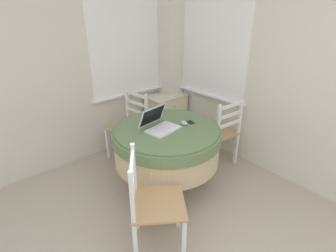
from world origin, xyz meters
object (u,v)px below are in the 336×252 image
Objects in this scene: dining_chair_near_back_window at (129,126)px; laptop at (159,124)px; dining_chair_near_right_window at (219,132)px; corner_cabinet at (166,116)px; round_dining_table at (167,142)px; computer_mouse at (184,123)px; cell_phone at (191,122)px; dining_chair_camera_near at (153,204)px.

laptop is at bearing -99.06° from dining_chair_near_back_window.
dining_chair_near_right_window is (0.89, -0.11, -0.34)m from laptop.
dining_chair_near_back_window is at bearing -168.34° from corner_cabinet.
round_dining_table is at bearing -130.45° from corner_cabinet.
computer_mouse is 0.10m from cell_phone.
laptop reaches higher than computer_mouse.
computer_mouse is 0.09× the size of dining_chair_near_right_window.
dining_chair_camera_near is (-0.92, -0.48, -0.30)m from cell_phone.
computer_mouse is (0.26, -0.10, -0.03)m from laptop.
cell_phone reaches higher than round_dining_table.
laptop is 1.40m from corner_cabinet.
dining_chair_camera_near is at bearing -149.22° from computer_mouse.
laptop reaches higher than dining_chair_near_right_window.
computer_mouse is 0.13× the size of corner_cabinet.
computer_mouse is (0.20, -0.06, 0.20)m from round_dining_table.
laptop is 0.42× the size of dining_chair_near_back_window.
dining_chair_camera_near is (-0.69, -1.39, 0.00)m from dining_chair_near_back_window.
laptop is at bearing -133.79° from corner_cabinet.
computer_mouse is 0.70m from dining_chair_near_right_window.
laptop is at bearing 163.06° from cell_phone.
dining_chair_near_back_window is at bearing 63.53° from dining_chair_camera_near.
corner_cabinet is at bearing 88.59° from dining_chair_near_right_window.
dining_chair_near_right_window reaches higher than computer_mouse.
laptop is 0.38m from cell_phone.
laptop reaches higher than dining_chair_near_back_window.
laptop is 4.50× the size of computer_mouse.
cell_phone is 0.61m from dining_chair_near_right_window.
computer_mouse is 0.09× the size of dining_chair_camera_near.
computer_mouse reaches higher than corner_cabinet.
cell_phone is at bearing 27.60° from dining_chair_camera_near.
dining_chair_near_back_window and dining_chair_camera_near have the same top height.
laptop is 0.96m from dining_chair_near_right_window.
dining_chair_near_back_window is 1.00× the size of dining_chair_camera_near.
dining_chair_near_back_window and dining_chair_near_right_window have the same top height.
cell_phone is 0.16× the size of corner_cabinet.
cell_phone is at bearing -13.29° from round_dining_table.
laptop is at bearing 46.40° from dining_chair_camera_near.
cell_phone is 1.08m from dining_chair_camera_near.
corner_cabinet is (0.56, 1.07, -0.41)m from cell_phone.
corner_cabinet is at bearing 58.24° from computer_mouse.
round_dining_table is 0.84m from dining_chair_near_right_window.
cell_phone is 1.27m from corner_cabinet.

